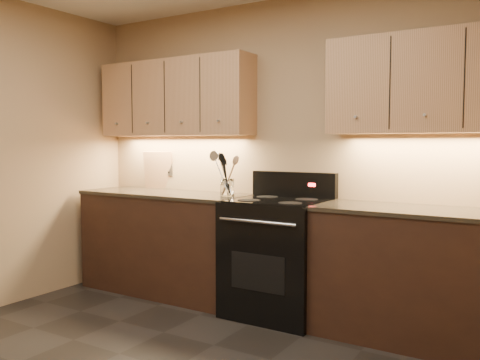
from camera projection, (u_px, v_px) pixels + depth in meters
name	position (u px, v px, depth m)	size (l,w,h in m)	color
wall_back	(288.00, 153.00, 4.32)	(4.00, 0.04, 2.60)	#9F855D
counter_left	(166.00, 242.00, 4.70)	(1.62, 0.62, 0.93)	black
counter_right	(421.00, 276.00, 3.50)	(1.46, 0.62, 0.93)	black
stove	(278.00, 256.00, 4.07)	(0.76, 0.68, 1.14)	black
upper_cab_left	(175.00, 98.00, 4.73)	(1.60, 0.30, 0.70)	tan
upper_cab_right	(430.00, 83.00, 3.54)	(1.44, 0.30, 0.70)	tan
outlet_plate	(169.00, 170.00, 5.01)	(0.09, 0.01, 0.12)	#B2B5BA
utensil_crock	(227.00, 188.00, 4.31)	(0.15, 0.15, 0.15)	white
cutting_board	(158.00, 170.00, 5.04)	(0.29, 0.02, 0.37)	tan
wooden_spoon	(223.00, 174.00, 4.31)	(0.06, 0.06, 0.34)	tan
black_spoon	(229.00, 173.00, 4.32)	(0.06, 0.06, 0.36)	black
black_turner	(228.00, 176.00, 4.28)	(0.08, 0.08, 0.32)	black
steel_spatula	(231.00, 172.00, 4.29)	(0.08, 0.08, 0.38)	silver
steel_skimmer	(229.00, 171.00, 4.26)	(0.09, 0.09, 0.40)	silver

